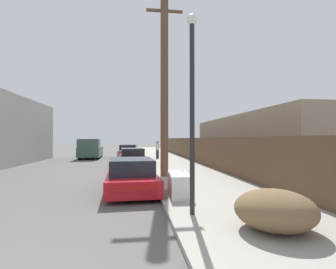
{
  "coord_description": "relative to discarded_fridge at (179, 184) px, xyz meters",
  "views": [
    {
      "loc": [
        2.38,
        -2.54,
        1.93
      ],
      "look_at": [
        3.73,
        7.84,
        2.11
      ],
      "focal_mm": 28.0,
      "sensor_mm": 36.0,
      "label": 1
    }
  ],
  "objects": [
    {
      "name": "sidewalk_curb",
      "position": [
        1.45,
        17.6,
        -0.4
      ],
      "size": [
        4.2,
        63.0,
        0.12
      ],
      "primitive_type": "cube",
      "color": "#9E998E",
      "rests_on": "ground"
    },
    {
      "name": "car_parked_mid",
      "position": [
        -1.6,
        10.21,
        0.14
      ],
      "size": [
        2.0,
        4.71,
        1.28
      ],
      "rotation": [
        0.0,
        0.0,
        0.05
      ],
      "color": "#5B1E19",
      "rests_on": "ground"
    },
    {
      "name": "pedestrian",
      "position": [
        0.72,
        16.25,
        0.48
      ],
      "size": [
        0.34,
        0.34,
        1.62
      ],
      "color": "#282D42",
      "rests_on": "sidewalk_curb"
    },
    {
      "name": "street_lamp",
      "position": [
        -0.08,
        -2.24,
        2.46
      ],
      "size": [
        0.26,
        0.26,
        4.86
      ],
      "color": "#232326",
      "rests_on": "sidewalk_curb"
    },
    {
      "name": "discarded_fridge",
      "position": [
        0.0,
        0.0,
        0.0
      ],
      "size": [
        0.75,
        1.83,
        0.72
      ],
      "rotation": [
        0.0,
        0.0,
        -0.05
      ],
      "color": "silver",
      "rests_on": "sidewalk_curb"
    },
    {
      "name": "pickup_truck",
      "position": [
        -5.75,
        18.12,
        0.5
      ],
      "size": [
        2.22,
        5.36,
        1.92
      ],
      "rotation": [
        0.0,
        0.0,
        3.18
      ],
      "color": "#385647",
      "rests_on": "ground"
    },
    {
      "name": "car_parked_far",
      "position": [
        -2.02,
        18.15,
        0.17
      ],
      "size": [
        2.06,
        4.44,
        1.36
      ],
      "rotation": [
        0.0,
        0.0,
        -0.06
      ],
      "color": "gray",
      "rests_on": "ground"
    },
    {
      "name": "utility_pole",
      "position": [
        -0.0,
        4.29,
        4.25
      ],
      "size": [
        1.8,
        0.38,
        9.04
      ],
      "color": "brown",
      "rests_on": "sidewalk_curb"
    },
    {
      "name": "building_right_house",
      "position": [
        8.01,
        9.02,
        1.29
      ],
      "size": [
        6.0,
        16.0,
        3.5
      ],
      "primitive_type": "cube",
      "color": "gray",
      "rests_on": "ground"
    },
    {
      "name": "brush_pile",
      "position": [
        1.32,
        -3.51,
        0.06
      ],
      "size": [
        1.58,
        1.64,
        0.8
      ],
      "color": "brown",
      "rests_on": "sidewalk_curb"
    },
    {
      "name": "parked_sports_car_red",
      "position": [
        -1.59,
        1.41,
        0.09
      ],
      "size": [
        2.0,
        4.69,
        1.22
      ],
      "rotation": [
        0.0,
        0.0,
        0.06
      ],
      "color": "red",
      "rests_on": "ground"
    },
    {
      "name": "wooden_fence",
      "position": [
        3.4,
        12.09,
        0.61
      ],
      "size": [
        0.08,
        34.31,
        1.9
      ],
      "primitive_type": "cube",
      "color": "brown",
      "rests_on": "sidewalk_curb"
    }
  ]
}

